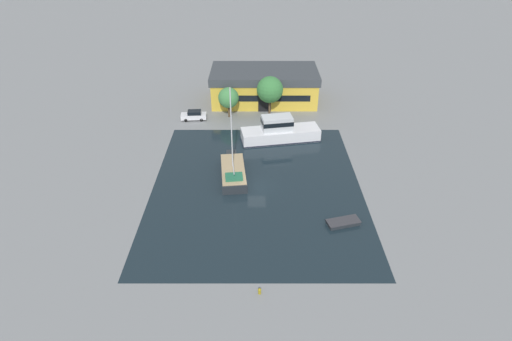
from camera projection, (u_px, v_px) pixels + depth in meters
The scene contains 10 objects.
ground_plane at pixel (256, 187), 53.68m from camera, with size 440.00×440.00×0.00m, color gray.
water_canal at pixel (256, 187), 53.68m from camera, with size 27.86×33.18×0.01m, color black.
warehouse_building at pixel (263, 85), 76.31m from camera, with size 20.12×10.65×6.11m.
quay_tree_near_building at pixel (228, 98), 69.79m from camera, with size 3.62×3.62×5.49m.
quay_tree_by_water at pixel (269, 90), 69.76m from camera, with size 4.64×4.64×7.19m.
parked_car at pixel (193, 115), 70.34m from camera, with size 4.54×2.00×1.71m.
sailboat_moored at pixel (232, 172), 55.41m from camera, with size 4.11×9.66×12.89m.
motor_cruiser at pixel (279, 132), 63.76m from camera, with size 13.01×5.75×4.19m.
small_dinghy at pixel (343, 222), 47.19m from camera, with size 4.21×2.55×0.53m.
mooring_bollard at pixel (259, 291), 38.59m from camera, with size 0.33×0.33×0.68m.
Camera 1 is at (-0.09, -43.69, 31.28)m, focal length 28.00 mm.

